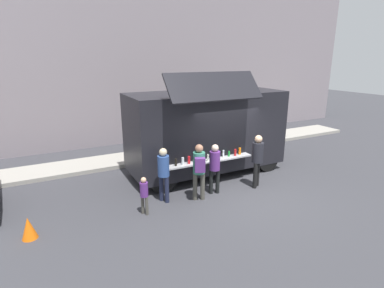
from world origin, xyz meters
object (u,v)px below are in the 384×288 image
(traffic_cone_orange, at_px, (29,228))
(customer_front_ordering, at_px, (215,165))
(trash_bin, at_px, (258,133))
(food_truck_main, at_px, (207,130))
(customer_mid_with_backpack, at_px, (199,167))
(child_near_queue, at_px, (144,192))
(customer_extra_browsing, at_px, (257,157))
(customer_rear_waiting, at_px, (164,170))

(traffic_cone_orange, bearing_deg, customer_front_ordering, 1.17)
(trash_bin, distance_m, customer_front_ordering, 6.50)
(food_truck_main, height_order, customer_mid_with_backpack, food_truck_main)
(child_near_queue, bearing_deg, customer_extra_browsing, -32.28)
(food_truck_main, height_order, traffic_cone_orange, food_truck_main)
(traffic_cone_orange, height_order, customer_extra_browsing, customer_extra_browsing)
(food_truck_main, bearing_deg, traffic_cone_orange, -162.19)
(customer_rear_waiting, bearing_deg, child_near_queue, -174.57)
(food_truck_main, bearing_deg, child_near_queue, -146.67)
(customer_front_ordering, xyz_separation_m, customer_mid_with_backpack, (-0.67, -0.20, 0.10))
(customer_front_ordering, bearing_deg, customer_mid_with_backpack, 123.68)
(traffic_cone_orange, xyz_separation_m, customer_mid_with_backpack, (4.57, -0.10, 0.80))
(food_truck_main, height_order, trash_bin, food_truck_main)
(trash_bin, relative_size, customer_extra_browsing, 0.59)
(customer_extra_browsing, distance_m, child_near_queue, 3.93)
(traffic_cone_orange, height_order, customer_rear_waiting, customer_rear_waiting)
(customer_mid_with_backpack, xyz_separation_m, child_near_queue, (-1.74, -0.06, -0.42))
(customer_extra_browsing, bearing_deg, food_truck_main, -11.18)
(food_truck_main, relative_size, customer_rear_waiting, 3.39)
(child_near_queue, bearing_deg, food_truck_main, -0.31)
(customer_front_ordering, xyz_separation_m, child_near_queue, (-2.41, -0.27, -0.31))
(customer_mid_with_backpack, distance_m, child_near_queue, 1.79)
(traffic_cone_orange, relative_size, trash_bin, 0.52)
(customer_extra_browsing, bearing_deg, customer_front_ordering, 48.79)
(traffic_cone_orange, xyz_separation_m, customer_rear_waiting, (3.61, 0.31, 0.72))
(traffic_cone_orange, relative_size, customer_rear_waiting, 0.33)
(food_truck_main, height_order, child_near_queue, food_truck_main)
(food_truck_main, bearing_deg, customer_extra_browsing, -67.42)
(traffic_cone_orange, bearing_deg, customer_rear_waiting, 4.98)
(customer_mid_with_backpack, bearing_deg, customer_front_ordering, -50.13)
(customer_front_ordering, bearing_deg, customer_extra_browsing, -81.29)
(customer_extra_browsing, bearing_deg, customer_rear_waiting, 49.19)
(customer_front_ordering, bearing_deg, food_truck_main, -5.59)
(trash_bin, relative_size, customer_mid_with_backpack, 0.60)
(customer_front_ordering, xyz_separation_m, customer_rear_waiting, (-1.63, 0.21, 0.03))
(customer_extra_browsing, xyz_separation_m, child_near_queue, (-3.91, -0.06, -0.41))
(food_truck_main, xyz_separation_m, customer_front_ordering, (-0.72, -1.74, -0.67))
(traffic_cone_orange, relative_size, customer_extra_browsing, 0.31)
(customer_extra_browsing, height_order, child_near_queue, customer_extra_browsing)
(customer_rear_waiting, relative_size, customer_extra_browsing, 0.94)
(food_truck_main, distance_m, trash_bin, 5.05)
(trash_bin, bearing_deg, traffic_cone_orange, -157.94)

